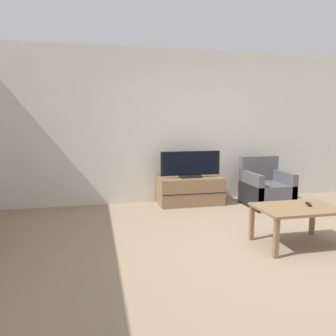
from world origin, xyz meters
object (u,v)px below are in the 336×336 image
at_px(remote, 309,204).
at_px(coffee_table, 297,212).
at_px(armchair, 265,190).
at_px(tv_stand, 190,191).
at_px(tv, 191,165).

bearing_deg(remote, coffee_table, -144.63).
distance_m(armchair, coffee_table, 1.86).
bearing_deg(armchair, tv_stand, 163.65).
bearing_deg(armchair, coffee_table, -108.26).
distance_m(coffee_table, remote, 0.20).
xyz_separation_m(tv, remote, (0.85, -2.08, -0.21)).
height_order(tv, armchair, tv).
bearing_deg(tv_stand, coffee_table, -72.70).
relative_size(tv_stand, tv, 1.05).
distance_m(tv_stand, armchair, 1.30).
xyz_separation_m(tv_stand, armchair, (1.25, -0.37, 0.04)).
bearing_deg(tv_stand, tv, -90.00).
distance_m(tv, coffee_table, 2.25).
xyz_separation_m(tv, coffee_table, (0.66, -2.13, -0.28)).
xyz_separation_m(tv_stand, remote, (0.85, -2.09, 0.24)).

